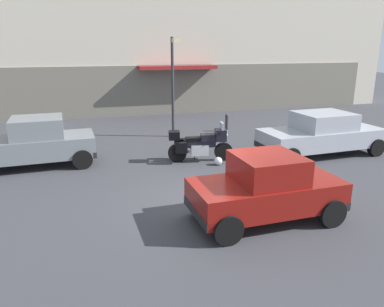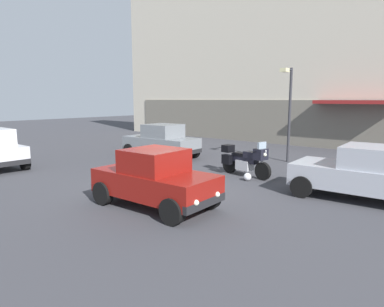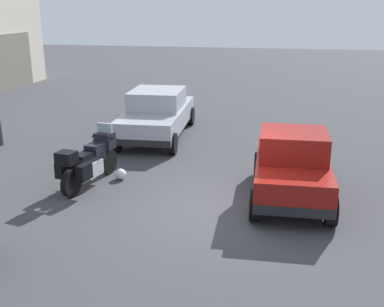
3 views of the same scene
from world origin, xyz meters
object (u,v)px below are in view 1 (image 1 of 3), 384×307
Objects in this scene: motorcycle at (199,144)px; streetlamp_curbside at (173,77)px; bollard_curbside at (227,122)px; car_compact_side at (266,189)px; helmet at (218,161)px; car_sedan_far at (321,134)px; car_hatchback_near at (35,143)px.

streetlamp_curbside reaches higher than motorcycle.
bollard_curbside is (2.64, 0.43, -2.17)m from streetlamp_curbside.
car_compact_side is at bearing -89.26° from streetlamp_curbside.
helmet is 0.07× the size of streetlamp_curbside.
car_sedan_far reaches higher than motorcycle.
bollard_curbside reaches higher than helmet.
streetlamp_curbside reaches higher than bollard_curbside.
car_compact_side is at bearing -95.25° from helmet.
car_compact_side is (0.10, -4.74, 0.15)m from motorcycle.
car_sedan_far is 1.10× the size of streetlamp_curbside.
streetlamp_curbside is (-0.49, 4.26, 2.47)m from helmet.
car_hatchback_near is 1.12× the size of car_compact_side.
car_compact_side is at bearing -105.95° from bollard_curbside.
car_hatchback_near is 6.24m from streetlamp_curbside.
car_hatchback_near is at bearing 168.85° from car_sedan_far.
bollard_curbside is (2.15, 4.69, 0.30)m from helmet.
bollard_curbside is at bearing 72.24° from car_compact_side.
car_hatchback_near is 8.57m from bollard_curbside.
car_hatchback_near is 7.91m from car_compact_side.
car_hatchback_near reaches higher than motorcycle.
car_hatchback_near reaches higher than car_compact_side.
car_compact_side is (-0.38, -4.15, 0.63)m from helmet.
car_hatchback_near is at bearing 164.82° from helmet.
motorcycle is 0.48× the size of car_sedan_far.
streetlamp_curbside is 5.06× the size of bollard_curbside.
car_sedan_far is at bearing 2.05° from helmet.
car_compact_side reaches higher than bollard_curbside.
car_compact_side is (-4.43, -4.30, -0.01)m from car_sedan_far.
motorcycle is 0.53× the size of streetlamp_curbside.
motorcycle reaches higher than bollard_curbside.
car_compact_side is 4.21× the size of bollard_curbside.
streetlamp_curbside is at bearing 134.95° from car_sedan_far.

